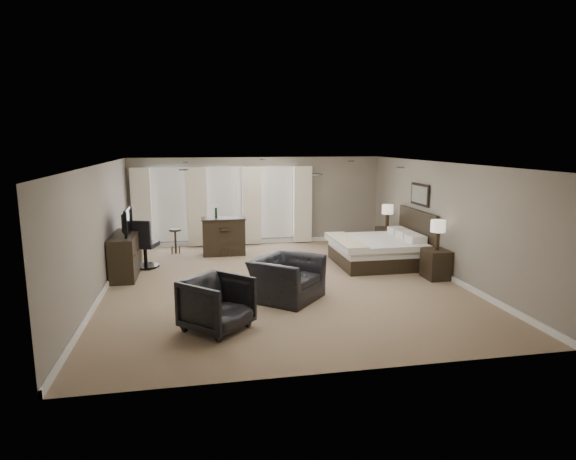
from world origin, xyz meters
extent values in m
cube|color=#856E54|center=(0.00, 0.00, 0.00)|extent=(7.60, 8.60, 0.04)
cube|color=silver|center=(0.00, 0.00, 2.60)|extent=(7.60, 8.60, 0.04)
cube|color=gray|center=(0.00, 4.25, 1.30)|extent=(7.50, 0.04, 2.60)
cube|color=gray|center=(0.00, -4.25, 1.30)|extent=(7.50, 0.04, 2.60)
cube|color=gray|center=(-3.75, 0.00, 1.30)|extent=(0.04, 8.50, 2.60)
cube|color=gray|center=(3.75, 0.00, 1.30)|extent=(0.04, 8.50, 2.60)
cube|color=silver|center=(-2.60, 4.19, 1.25)|extent=(1.15, 0.04, 2.05)
cube|color=silver|center=(-1.00, 4.19, 1.25)|extent=(1.15, 0.04, 2.05)
cube|color=silver|center=(0.60, 4.19, 1.25)|extent=(1.15, 0.04, 2.05)
cube|color=beige|center=(-3.35, 4.07, 1.18)|extent=(0.55, 0.12, 2.30)
cube|color=beige|center=(-1.80, 4.07, 1.18)|extent=(0.55, 0.12, 2.30)
cube|color=beige|center=(-0.20, 4.07, 1.18)|extent=(0.55, 0.12, 2.30)
cube|color=beige|center=(1.35, 4.07, 1.18)|extent=(0.55, 0.12, 2.30)
cube|color=silver|center=(2.58, 1.14, 0.68)|extent=(2.13, 2.03, 1.36)
cube|color=black|center=(3.47, -0.31, 0.33)|extent=(0.50, 0.61, 0.66)
cube|color=black|center=(3.47, 2.59, 0.33)|extent=(0.49, 0.60, 0.65)
cube|color=beige|center=(3.47, -0.31, 1.00)|extent=(0.33, 0.33, 0.67)
cube|color=beige|center=(3.47, 2.59, 0.98)|extent=(0.32, 0.32, 0.66)
cube|color=slate|center=(3.70, 1.14, 1.75)|extent=(0.04, 0.96, 0.56)
cube|color=black|center=(-3.45, 1.25, 0.49)|extent=(0.54, 1.67, 0.97)
imported|color=black|center=(-3.45, 1.25, 1.04)|extent=(0.61, 1.05, 0.14)
imported|color=black|center=(-0.11, -1.10, 0.56)|extent=(1.46, 1.51, 1.12)
imported|color=black|center=(-1.53, -2.43, 0.49)|extent=(1.29, 1.30, 0.97)
cube|color=black|center=(-1.11, 2.94, 0.52)|extent=(1.18, 0.61, 1.03)
cube|color=black|center=(-2.41, 3.32, 0.34)|extent=(0.35, 0.35, 0.69)
cube|color=black|center=(-1.09, 2.76, 0.39)|extent=(0.41, 0.41, 0.79)
cube|color=black|center=(-3.08, 1.90, 0.61)|extent=(0.78, 0.78, 1.21)
camera|label=1|loc=(-1.79, -10.04, 3.07)|focal=30.00mm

